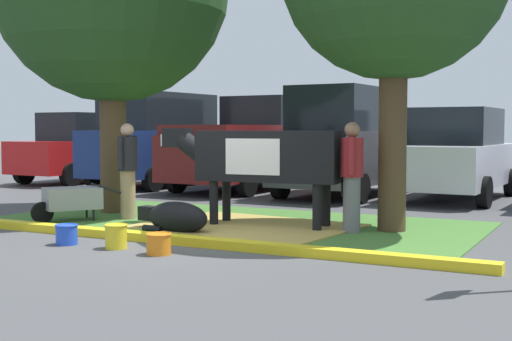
{
  "coord_description": "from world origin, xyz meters",
  "views": [
    {
      "loc": [
        5.41,
        -8.0,
        1.59
      ],
      "look_at": [
        0.23,
        1.92,
        0.9
      ],
      "focal_mm": 48.66,
      "sensor_mm": 36.0,
      "label": 1
    }
  ],
  "objects_px": {
    "calf_lying": "(176,217)",
    "suv_black": "(160,140)",
    "person_visitor_near": "(352,174)",
    "pickup_truck_maroon": "(250,146)",
    "person_handler": "(128,168)",
    "bucket_blue": "(67,234)",
    "wheelbarrow": "(71,199)",
    "hatchback_white": "(457,155)",
    "bucket_yellow": "(116,236)",
    "suv_dark_grey": "(346,141)",
    "cow_holstein": "(263,157)",
    "sedan_red": "(84,148)",
    "bucket_orange": "(159,243)"
  },
  "relations": [
    {
      "from": "calf_lying",
      "to": "suv_black",
      "type": "relative_size",
      "value": 0.28
    },
    {
      "from": "person_visitor_near",
      "to": "pickup_truck_maroon",
      "type": "xyz_separation_m",
      "value": [
        -4.92,
        6.0,
        0.21
      ]
    },
    {
      "from": "person_handler",
      "to": "bucket_blue",
      "type": "relative_size",
      "value": 5.27
    },
    {
      "from": "calf_lying",
      "to": "person_visitor_near",
      "type": "relative_size",
      "value": 0.79
    },
    {
      "from": "wheelbarrow",
      "to": "bucket_blue",
      "type": "bearing_deg",
      "value": -48.92
    },
    {
      "from": "bucket_blue",
      "to": "hatchback_white",
      "type": "bearing_deg",
      "value": 67.75
    },
    {
      "from": "bucket_yellow",
      "to": "calf_lying",
      "type": "bearing_deg",
      "value": 92.4
    },
    {
      "from": "suv_dark_grey",
      "to": "bucket_yellow",
      "type": "bearing_deg",
      "value": -91.36
    },
    {
      "from": "cow_holstein",
      "to": "sedan_red",
      "type": "relative_size",
      "value": 0.7
    },
    {
      "from": "calf_lying",
      "to": "bucket_blue",
      "type": "bearing_deg",
      "value": -115.32
    },
    {
      "from": "bucket_blue",
      "to": "bucket_orange",
      "type": "xyz_separation_m",
      "value": [
        1.55,
        -0.03,
        -0.0
      ]
    },
    {
      "from": "calf_lying",
      "to": "pickup_truck_maroon",
      "type": "bearing_deg",
      "value": 109.49
    },
    {
      "from": "person_visitor_near",
      "to": "bucket_orange",
      "type": "relative_size",
      "value": 5.04
    },
    {
      "from": "cow_holstein",
      "to": "person_visitor_near",
      "type": "xyz_separation_m",
      "value": [
        1.47,
        0.04,
        -0.23
      ]
    },
    {
      "from": "cow_holstein",
      "to": "suv_dark_grey",
      "type": "distance_m",
      "value": 5.6
    },
    {
      "from": "pickup_truck_maroon",
      "to": "hatchback_white",
      "type": "bearing_deg",
      "value": -2.41
    },
    {
      "from": "cow_holstein",
      "to": "wheelbarrow",
      "type": "height_order",
      "value": "cow_holstein"
    },
    {
      "from": "person_visitor_near",
      "to": "bucket_blue",
      "type": "height_order",
      "value": "person_visitor_near"
    },
    {
      "from": "wheelbarrow",
      "to": "bucket_blue",
      "type": "distance_m",
      "value": 2.38
    },
    {
      "from": "cow_holstein",
      "to": "pickup_truck_maroon",
      "type": "bearing_deg",
      "value": 119.69
    },
    {
      "from": "cow_holstein",
      "to": "sedan_red",
      "type": "distance_m",
      "value": 10.65
    },
    {
      "from": "calf_lying",
      "to": "suv_dark_grey",
      "type": "height_order",
      "value": "suv_dark_grey"
    },
    {
      "from": "bucket_yellow",
      "to": "sedan_red",
      "type": "height_order",
      "value": "sedan_red"
    },
    {
      "from": "pickup_truck_maroon",
      "to": "suv_dark_grey",
      "type": "bearing_deg",
      "value": -9.73
    },
    {
      "from": "bucket_yellow",
      "to": "pickup_truck_maroon",
      "type": "xyz_separation_m",
      "value": [
        -2.61,
        8.67,
        0.95
      ]
    },
    {
      "from": "calf_lying",
      "to": "cow_holstein",
      "type": "bearing_deg",
      "value": 51.84
    },
    {
      "from": "cow_holstein",
      "to": "bucket_blue",
      "type": "height_order",
      "value": "cow_holstein"
    },
    {
      "from": "wheelbarrow",
      "to": "pickup_truck_maroon",
      "type": "xyz_separation_m",
      "value": [
        -0.26,
        6.95,
        0.73
      ]
    },
    {
      "from": "bucket_orange",
      "to": "sedan_red",
      "type": "height_order",
      "value": "sedan_red"
    },
    {
      "from": "sedan_red",
      "to": "suv_black",
      "type": "bearing_deg",
      "value": -2.49
    },
    {
      "from": "sedan_red",
      "to": "person_visitor_near",
      "type": "bearing_deg",
      "value": -29.32
    },
    {
      "from": "pickup_truck_maroon",
      "to": "hatchback_white",
      "type": "height_order",
      "value": "pickup_truck_maroon"
    },
    {
      "from": "sedan_red",
      "to": "suv_dark_grey",
      "type": "bearing_deg",
      "value": -2.08
    },
    {
      "from": "person_handler",
      "to": "suv_black",
      "type": "xyz_separation_m",
      "value": [
        -3.6,
        5.99,
        0.37
      ]
    },
    {
      "from": "sedan_red",
      "to": "wheelbarrow",
      "type": "bearing_deg",
      "value": -49.88
    },
    {
      "from": "bucket_orange",
      "to": "pickup_truck_maroon",
      "type": "distance_m",
      "value": 9.44
    },
    {
      "from": "person_handler",
      "to": "sedan_red",
      "type": "distance_m",
      "value": 8.85
    },
    {
      "from": "wheelbarrow",
      "to": "bucket_yellow",
      "type": "bearing_deg",
      "value": -36.16
    },
    {
      "from": "calf_lying",
      "to": "person_handler",
      "type": "xyz_separation_m",
      "value": [
        -1.6,
        0.89,
        0.66
      ]
    },
    {
      "from": "sedan_red",
      "to": "suv_black",
      "type": "relative_size",
      "value": 0.96
    },
    {
      "from": "calf_lying",
      "to": "bucket_yellow",
      "type": "xyz_separation_m",
      "value": [
        0.06,
        -1.49,
        -0.07
      ]
    },
    {
      "from": "pickup_truck_maroon",
      "to": "hatchback_white",
      "type": "distance_m",
      "value": 5.3
    },
    {
      "from": "person_handler",
      "to": "bucket_blue",
      "type": "height_order",
      "value": "person_handler"
    },
    {
      "from": "calf_lying",
      "to": "bucket_blue",
      "type": "relative_size",
      "value": 4.19
    },
    {
      "from": "sedan_red",
      "to": "hatchback_white",
      "type": "bearing_deg",
      "value": -0.23
    },
    {
      "from": "calf_lying",
      "to": "bucket_blue",
      "type": "height_order",
      "value": "calf_lying"
    },
    {
      "from": "person_handler",
      "to": "sedan_red",
      "type": "relative_size",
      "value": 0.37
    },
    {
      "from": "bucket_yellow",
      "to": "suv_dark_grey",
      "type": "bearing_deg",
      "value": 88.64
    },
    {
      "from": "person_visitor_near",
      "to": "bucket_blue",
      "type": "bearing_deg",
      "value": -138.67
    },
    {
      "from": "person_handler",
      "to": "bucket_yellow",
      "type": "bearing_deg",
      "value": -55.09
    }
  ]
}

